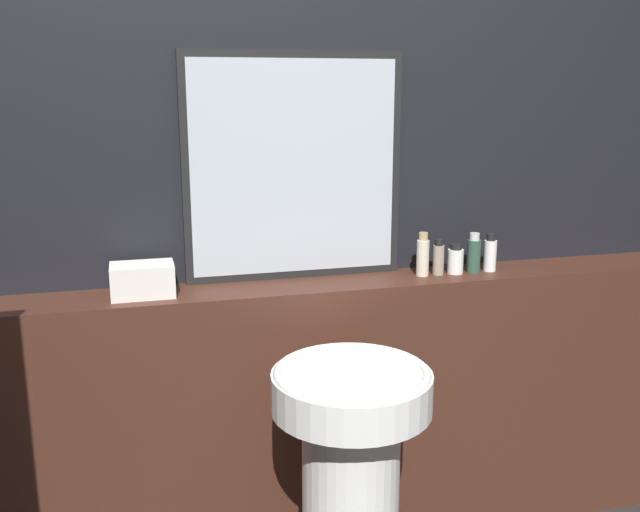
# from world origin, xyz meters

# --- Properties ---
(wall_back) EXTENTS (8.00, 0.06, 2.50)m
(wall_back) POSITION_xyz_m (0.00, 1.43, 1.25)
(wall_back) COLOR black
(wall_back) RESTS_ON ground_plane
(vanity_counter) EXTENTS (2.95, 0.23, 0.97)m
(vanity_counter) POSITION_xyz_m (0.00, 1.29, 0.48)
(vanity_counter) COLOR #422319
(vanity_counter) RESTS_ON ground_plane
(pedestal_sink) EXTENTS (0.45, 0.45, 0.84)m
(pedestal_sink) POSITION_xyz_m (0.09, 0.83, 0.50)
(pedestal_sink) COLOR white
(pedestal_sink) RESTS_ON ground_plane
(mirror) EXTENTS (0.73, 0.03, 0.75)m
(mirror) POSITION_xyz_m (0.06, 1.38, 1.34)
(mirror) COLOR black
(mirror) RESTS_ON vanity_counter
(towel_stack) EXTENTS (0.19, 0.13, 0.10)m
(towel_stack) POSITION_xyz_m (-0.45, 1.29, 1.02)
(towel_stack) COLOR silver
(towel_stack) RESTS_ON vanity_counter
(shampoo_bottle) EXTENTS (0.04, 0.04, 0.15)m
(shampoo_bottle) POSITION_xyz_m (0.49, 1.29, 1.04)
(shampoo_bottle) COLOR beige
(shampoo_bottle) RESTS_ON vanity_counter
(conditioner_bottle) EXTENTS (0.04, 0.04, 0.13)m
(conditioner_bottle) POSITION_xyz_m (0.55, 1.29, 1.02)
(conditioner_bottle) COLOR gray
(conditioner_bottle) RESTS_ON vanity_counter
(lotion_bottle) EXTENTS (0.06, 0.06, 0.10)m
(lotion_bottle) POSITION_xyz_m (0.61, 1.29, 1.01)
(lotion_bottle) COLOR white
(lotion_bottle) RESTS_ON vanity_counter
(body_wash_bottle) EXTENTS (0.05, 0.05, 0.14)m
(body_wash_bottle) POSITION_xyz_m (0.68, 1.29, 1.03)
(body_wash_bottle) COLOR #2D4C3D
(body_wash_bottle) RESTS_ON vanity_counter
(hand_soap_bottle) EXTENTS (0.04, 0.04, 0.13)m
(hand_soap_bottle) POSITION_xyz_m (0.74, 1.29, 1.03)
(hand_soap_bottle) COLOR white
(hand_soap_bottle) RESTS_ON vanity_counter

